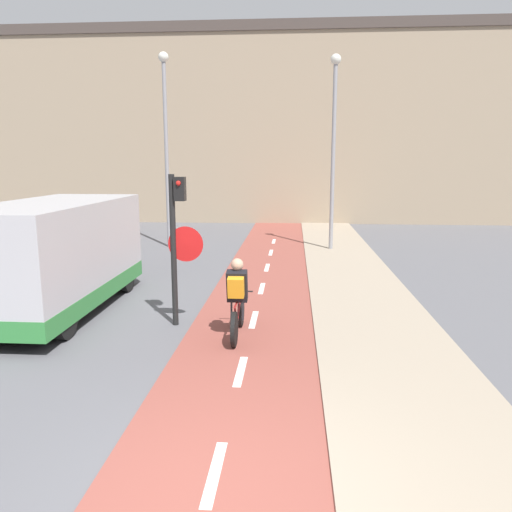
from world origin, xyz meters
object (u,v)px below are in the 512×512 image
traffic_light_pole (178,233)px  cyclist_near (237,300)px  street_lamp_far (166,131)px  van (54,258)px  street_lamp_sidewalk (334,133)px

traffic_light_pole → cyclist_near: 1.73m
street_lamp_far → van: 8.76m
street_lamp_sidewalk → cyclist_near: 10.14m
street_lamp_sidewalk → van: street_lamp_sidewalk is taller
street_lamp_far → cyclist_near: bearing=-69.2°
street_lamp_sidewalk → van: size_ratio=1.30×
street_lamp_far → street_lamp_sidewalk: bearing=-2.6°
street_lamp_far → cyclist_near: street_lamp_far is taller
traffic_light_pole → van: size_ratio=0.56×
traffic_light_pole → street_lamp_sidewalk: (3.52, 8.66, 2.29)m
traffic_light_pole → street_lamp_far: size_ratio=0.42×
cyclist_near → van: size_ratio=0.33×
cyclist_near → van: 4.23m
traffic_light_pole → van: traffic_light_pole is taller
traffic_light_pole → street_lamp_sidewalk: street_lamp_sidewalk is taller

